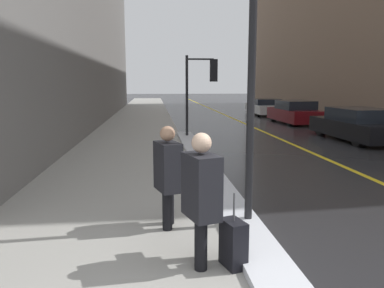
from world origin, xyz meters
name	(u,v)px	position (x,y,z in m)	size (l,w,h in m)	color
sidewalk_slab	(136,130)	(-2.00, 15.00, 0.01)	(4.00, 80.00, 0.01)	#9E9B93
road_centre_stripe	(256,128)	(4.00, 15.00, 0.00)	(0.16, 80.00, 0.00)	gold
snow_bank_curb	(207,169)	(0.19, 6.01, 0.06)	(0.63, 14.32, 0.11)	silver
lamp_post	(253,16)	(0.32, 2.26, 3.23)	(0.28, 0.28, 5.46)	black
traffic_light_near	(204,79)	(0.93, 12.06, 2.43)	(1.31, 0.32, 3.37)	black
pedestrian_with_shoulder_bag	(201,193)	(-0.60, 1.01, 0.93)	(0.47, 0.78, 1.67)	black
pedestrian_in_glasses	(168,172)	(-0.95, 2.29, 0.89)	(0.45, 0.59, 1.61)	black
parked_car_black	(358,125)	(6.94, 10.71, 0.61)	(2.01, 4.69, 1.29)	black
parked_car_maroon	(295,113)	(6.87, 17.27, 0.60)	(1.93, 4.33, 1.29)	#600F14
parked_car_white	(265,107)	(6.94, 23.29, 0.56)	(1.98, 4.55, 1.16)	silver
rolling_suitcase	(233,244)	(-0.21, 0.90, 0.30)	(0.32, 0.41, 0.95)	black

